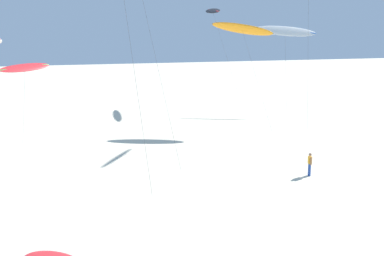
{
  "coord_description": "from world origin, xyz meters",
  "views": [
    {
      "loc": [
        -6.71,
        -7.74,
        9.53
      ],
      "look_at": [
        2.41,
        16.05,
        4.3
      ],
      "focal_mm": 41.78,
      "sensor_mm": 36.0,
      "label": 1
    }
  ],
  "objects_px": {
    "flying_kite_2": "(285,31)",
    "flying_kite_1": "(25,68)",
    "flying_kite_7": "(213,11)",
    "person_near_right": "(310,163)",
    "flying_kite_0": "(242,29)"
  },
  "relations": [
    {
      "from": "flying_kite_0",
      "to": "flying_kite_7",
      "type": "xyz_separation_m",
      "value": [
        3.44,
        15.67,
        2.69
      ]
    },
    {
      "from": "flying_kite_0",
      "to": "flying_kite_7",
      "type": "bearing_deg",
      "value": 77.62
    },
    {
      "from": "flying_kite_1",
      "to": "flying_kite_2",
      "type": "height_order",
      "value": "flying_kite_2"
    },
    {
      "from": "flying_kite_0",
      "to": "person_near_right",
      "type": "distance_m",
      "value": 20.35
    },
    {
      "from": "flying_kite_0",
      "to": "person_near_right",
      "type": "xyz_separation_m",
      "value": [
        -3.63,
        -17.68,
        -9.41
      ]
    },
    {
      "from": "flying_kite_2",
      "to": "flying_kite_1",
      "type": "bearing_deg",
      "value": 179.5
    },
    {
      "from": "flying_kite_7",
      "to": "flying_kite_2",
      "type": "bearing_deg",
      "value": -47.31
    },
    {
      "from": "flying_kite_1",
      "to": "flying_kite_7",
      "type": "xyz_separation_m",
      "value": [
        24.89,
        7.25,
        6.72
      ]
    },
    {
      "from": "flying_kite_1",
      "to": "flying_kite_7",
      "type": "height_order",
      "value": "flying_kite_7"
    },
    {
      "from": "flying_kite_1",
      "to": "flying_kite_0",
      "type": "bearing_deg",
      "value": -21.43
    },
    {
      "from": "flying_kite_0",
      "to": "flying_kite_1",
      "type": "xyz_separation_m",
      "value": [
        -21.45,
        8.42,
        -4.03
      ]
    },
    {
      "from": "flying_kite_2",
      "to": "flying_kite_7",
      "type": "xyz_separation_m",
      "value": [
        -6.95,
        7.53,
        2.78
      ]
    },
    {
      "from": "flying_kite_1",
      "to": "flying_kite_2",
      "type": "xyz_separation_m",
      "value": [
        31.84,
        -0.28,
        3.93
      ]
    },
    {
      "from": "flying_kite_7",
      "to": "person_near_right",
      "type": "height_order",
      "value": "flying_kite_7"
    },
    {
      "from": "flying_kite_0",
      "to": "flying_kite_2",
      "type": "bearing_deg",
      "value": 38.09
    }
  ]
}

